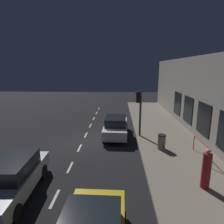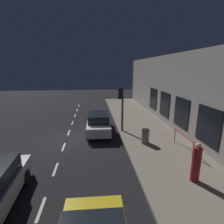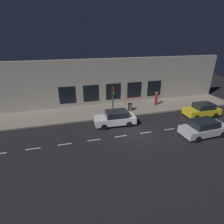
{
  "view_description": "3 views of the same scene",
  "coord_description": "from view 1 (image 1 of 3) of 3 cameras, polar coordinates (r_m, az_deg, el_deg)",
  "views": [
    {
      "loc": [
        2.6,
        -13.14,
        5.27
      ],
      "look_at": [
        2.1,
        2.02,
        1.82
      ],
      "focal_mm": 31.15,
      "sensor_mm": 36.0,
      "label": 1
    },
    {
      "loc": [
        2.02,
        -11.71,
        5.02
      ],
      "look_at": [
        3.34,
        0.18,
        1.98
      ],
      "focal_mm": 27.7,
      "sensor_mm": 36.0,
      "label": 2
    },
    {
      "loc": [
        -13.71,
        6.19,
        8.74
      ],
      "look_at": [
        2.12,
        1.9,
        1.66
      ],
      "focal_mm": 28.23,
      "sensor_mm": 36.0,
      "label": 3
    }
  ],
  "objects": [
    {
      "name": "building_facade",
      "position": [
        14.69,
        26.86,
        2.82
      ],
      "size": [
        0.65,
        32.0,
        6.16
      ],
      "color": "gray",
      "rests_on": "ground"
    },
    {
      "name": "lane_centre_line",
      "position": [
        13.49,
        -9.53,
        -10.36
      ],
      "size": [
        0.12,
        27.2,
        0.01
      ],
      "color": "beige",
      "rests_on": "ground"
    },
    {
      "name": "parked_car_0",
      "position": [
        15.28,
        1.09,
        -4.23
      ],
      "size": [
        1.98,
        4.33,
        1.58
      ],
      "rotation": [
        0.0,
        0.0,
        -0.04
      ],
      "color": "silver",
      "rests_on": "ground"
    },
    {
      "name": "parked_car_1",
      "position": [
        9.53,
        -27.62,
        -16.8
      ],
      "size": [
        2.07,
        4.61,
        1.58
      ],
      "rotation": [
        0.0,
        0.0,
        3.18
      ],
      "color": "#B7B7BC",
      "rests_on": "ground"
    },
    {
      "name": "sidewalk",
      "position": [
        14.59,
        16.44,
        -8.59
      ],
      "size": [
        4.5,
        32.0,
        0.15
      ],
      "color": "gray",
      "rests_on": "ground"
    },
    {
      "name": "pedestrian_0",
      "position": [
        9.62,
        25.93,
        -15.06
      ],
      "size": [
        0.45,
        0.45,
        1.8
      ],
      "rotation": [
        0.0,
        0.0,
        4.48
      ],
      "color": "maroon",
      "rests_on": "sidewalk"
    },
    {
      "name": "ground_plane",
      "position": [
        14.39,
        -8.74,
        -8.82
      ],
      "size": [
        60.0,
        60.0,
        0.0
      ],
      "primitive_type": "plane",
      "color": "black"
    },
    {
      "name": "red_railing",
      "position": [
        12.48,
        24.74,
        -9.04
      ],
      "size": [
        0.05,
        2.21,
        0.97
      ],
      "color": "red",
      "rests_on": "sidewalk"
    },
    {
      "name": "traffic_light",
      "position": [
        14.71,
        7.97,
        1.84
      ],
      "size": [
        0.5,
        0.32,
        3.53
      ],
      "color": "#424244",
      "rests_on": "sidewalk"
    },
    {
      "name": "trash_bin",
      "position": [
        13.01,
        14.35,
        -8.48
      ],
      "size": [
        0.52,
        0.52,
        0.96
      ],
      "color": "slate",
      "rests_on": "sidewalk"
    }
  ]
}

